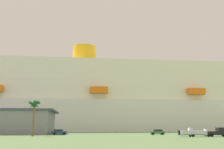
{
  "coord_description": "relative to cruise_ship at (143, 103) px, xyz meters",
  "views": [
    {
      "loc": [
        -19.95,
        -75.47,
        2.38
      ],
      "look_at": [
        -0.63,
        32.98,
        23.04
      ],
      "focal_mm": 44.76,
      "sensor_mm": 36.0,
      "label": 1
    }
  ],
  "objects": [
    {
      "name": "ground_plane",
      "position": [
        -21.03,
        -32.94,
        -14.26
      ],
      "size": [
        600.0,
        600.0,
        0.0
      ],
      "primitive_type": "plane",
      "color": "#567042"
    },
    {
      "name": "cruise_ship",
      "position": [
        0.0,
        0.0,
        0.0
      ],
      "size": [
        233.84,
        46.18,
        52.75
      ],
      "color": "white",
      "rests_on": "ground_plane"
    },
    {
      "name": "pickup_truck",
      "position": [
        -3.51,
        -74.96,
        -13.21
      ],
      "size": [
        5.79,
        2.78,
        2.2
      ],
      "color": "black",
      "rests_on": "ground_plane"
    },
    {
      "name": "small_boat_on_trailer",
      "position": [
        -9.01,
        -74.33,
        -13.3
      ],
      "size": [
        8.84,
        2.77,
        2.15
      ],
      "color": "#595960",
      "rests_on": "ground_plane"
    },
    {
      "name": "palm_tree",
      "position": [
        -48.1,
        -64.16,
        -7.01
      ],
      "size": [
        3.11,
        3.17,
        9.06
      ],
      "color": "brown",
      "rests_on": "ground_plane"
    },
    {
      "name": "parked_car_green_wagon",
      "position": [
        -12.29,
        -55.95,
        -13.42
      ],
      "size": [
        4.52,
        2.48,
        1.58
      ],
      "color": "#2D723F",
      "rests_on": "ground_plane"
    },
    {
      "name": "parked_car_blue_suv",
      "position": [
        -41.75,
        -49.56,
        -13.42
      ],
      "size": [
        4.72,
        2.66,
        1.58
      ],
      "color": "#264C99",
      "rests_on": "ground_plane"
    }
  ]
}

